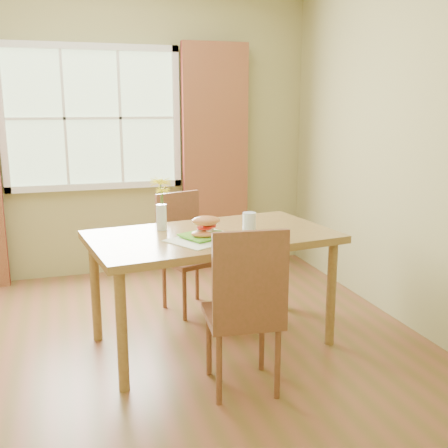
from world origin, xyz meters
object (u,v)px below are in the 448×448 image
at_px(chair_far, 185,246).
at_px(croissant_sandwich, 206,227).
at_px(chair_near, 246,305).
at_px(flower_vase, 161,199).
at_px(water_glass, 249,223).
at_px(dining_table, 212,245).

bearing_deg(chair_far, croissant_sandwich, -112.25).
xyz_separation_m(chair_near, chair_far, (-0.02, 1.40, -0.03)).
bearing_deg(flower_vase, water_glass, -23.54).
height_order(dining_table, flower_vase, flower_vase).
height_order(dining_table, croissant_sandwich, croissant_sandwich).
bearing_deg(water_glass, chair_near, -111.29).
bearing_deg(water_glass, dining_table, 170.68).
xyz_separation_m(chair_near, water_glass, (0.26, 0.66, 0.30)).
distance_m(dining_table, flower_vase, 0.47).
relative_size(dining_table, chair_far, 1.83).
bearing_deg(dining_table, chair_far, 84.53).
relative_size(dining_table, chair_near, 1.73).
bearing_deg(chair_near, flower_vase, 113.90).
bearing_deg(croissant_sandwich, dining_table, 66.56).
distance_m(chair_far, flower_vase, 0.75).
relative_size(chair_near, flower_vase, 2.72).
distance_m(water_glass, flower_vase, 0.62).
xyz_separation_m(chair_far, flower_vase, (-0.28, -0.50, 0.49)).
bearing_deg(flower_vase, chair_far, 61.11).
relative_size(water_glass, flower_vase, 0.37).
bearing_deg(croissant_sandwich, chair_near, -77.22).
bearing_deg(water_glass, chair_far, 110.46).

